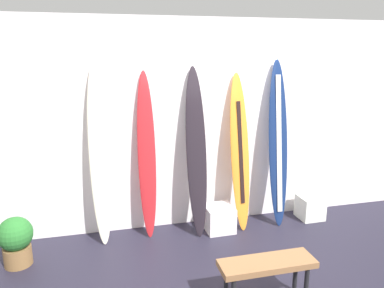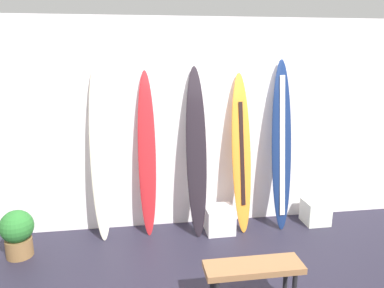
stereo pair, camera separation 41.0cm
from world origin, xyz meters
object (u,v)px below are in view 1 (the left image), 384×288
Objects in this scene: surfboard_navy at (278,145)px; potted_plant at (16,240)px; surfboard_charcoal at (196,154)px; surfboard_crimson at (147,158)px; display_block_center at (219,218)px; surfboard_ivory at (99,157)px; display_block_left at (310,207)px; surfboard_sunset at (240,153)px; bench at (267,267)px.

potted_plant is at bearing -174.35° from surfboard_navy.
potted_plant is (-2.18, -0.32, -0.77)m from surfboard_charcoal.
display_block_center is (0.94, -0.15, -0.88)m from surfboard_crimson.
surfboard_ivory is at bearing 21.06° from potted_plant.
display_block_left is 0.89× the size of display_block_center.
potted_plant is (-2.49, -0.25, 0.14)m from display_block_center.
bench is at bearing -101.67° from surfboard_sunset.
display_block_left is (0.55, -0.04, -0.96)m from surfboard_navy.
surfboard_sunset is at bearing 15.96° from display_block_center.
potted_plant is at bearing -174.26° from display_block_center.
display_block_center is (0.30, -0.07, -0.91)m from surfboard_charcoal.
surfboard_charcoal is at bearing -179.60° from surfboard_navy.
surfboard_navy is at bearing -0.67° from surfboard_sunset.
display_block_center is at bearing -9.10° from surfboard_crimson.
surfboard_charcoal is at bearing -2.28° from surfboard_ivory.
potted_plant reaches higher than display_block_left.
display_block_left is at bearing -4.00° from surfboard_navy.
surfboard_ivory is at bearing 178.46° from display_block_left.
surfboard_navy reaches higher than bench.
surfboard_sunset reaches higher than potted_plant.
surfboard_navy is 3.45m from potted_plant.
surfboard_crimson is (0.59, 0.03, -0.05)m from surfboard_ivory.
surfboard_crimson is 0.94× the size of surfboard_navy.
surfboard_charcoal is 6.55× the size of display_block_left.
surfboard_crimson is 3.74× the size of potted_plant.
display_block_center is at bearing 88.74° from bench.
surfboard_charcoal reaches higher than potted_plant.
surfboard_sunset is 0.93× the size of surfboard_navy.
display_block_left is at bearing 1.71° from display_block_center.
surfboard_ivory is 1.30m from potted_plant.
surfboard_ivory is 3.90× the size of potted_plant.
display_block_center is (-0.30, -0.09, -0.87)m from surfboard_sunset.
display_block_center is 1.56m from bench.
bench is (-0.34, -1.63, -0.65)m from surfboard_sunset.
surfboard_ivory is 1.79m from display_block_center.
display_block_left is (1.71, -0.03, -0.92)m from surfboard_charcoal.
potted_plant is at bearing 152.14° from bench.
surfboard_charcoal reaches higher than bench.
surfboard_crimson is 0.98× the size of surfboard_charcoal.
bench is (-1.44, -1.59, 0.23)m from display_block_left.
surfboard_ivory is 1.02× the size of surfboard_charcoal.
bench is (-0.89, -1.63, -0.73)m from surfboard_navy.
surfboard_crimson reaches higher than potted_plant.
surfboard_ivory reaches higher than potted_plant.
surfboard_ivory is 0.59m from surfboard_crimson.
display_block_center reaches higher than display_block_left.
potted_plant is at bearing -173.11° from surfboard_sunset.
bench is at bearing -61.95° from surfboard_crimson.
surfboard_navy reaches higher than surfboard_charcoal.
surfboard_navy reaches higher than surfboard_sunset.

